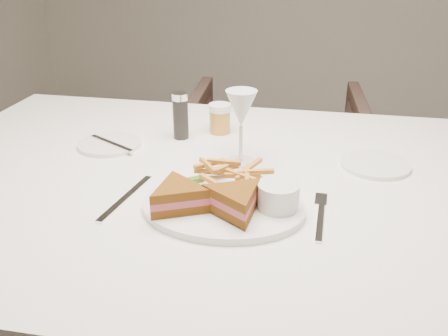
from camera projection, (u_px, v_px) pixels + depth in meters
table at (230, 312)px, 1.26m from camera, size 1.65×1.19×0.75m
chair_far at (274, 165)px, 2.08m from camera, size 0.82×0.78×0.73m
table_setting at (226, 173)px, 1.04m from camera, size 0.81×0.59×0.18m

